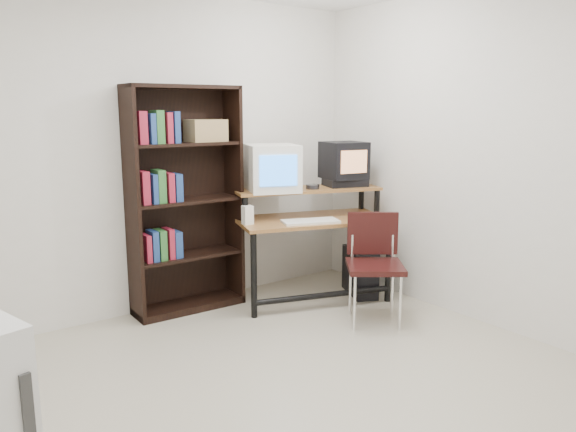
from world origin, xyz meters
TOP-DOWN VIEW (x-y plane):
  - floor at (0.00, 0.00)m, footprint 4.00×4.00m
  - back_wall at (0.00, 2.00)m, footprint 4.00×0.01m
  - right_wall at (2.00, 0.00)m, footprint 0.01×4.00m
  - computer_desk at (1.26, 1.43)m, footprint 1.44×1.02m
  - crt_monitor at (0.98, 1.63)m, footprint 0.55×0.55m
  - vcr at (1.65, 1.43)m, footprint 0.42×0.36m
  - crt_tv at (1.65, 1.46)m, footprint 0.41×0.41m
  - cd_spindle at (1.30, 1.47)m, footprint 0.14×0.14m
  - keyboard at (1.12, 1.27)m, footprint 0.51×0.36m
  - mousepad at (1.58, 1.22)m, footprint 0.28×0.26m
  - mouse at (1.60, 1.23)m, footprint 0.12×0.10m
  - desk_speaker at (0.66, 1.52)m, footprint 0.09×0.08m
  - pc_tower at (1.69, 1.25)m, footprint 0.37×0.49m
  - school_chair at (1.34, 0.73)m, footprint 0.60×0.60m
  - bookshelf at (0.25, 1.86)m, footprint 0.94×0.33m
  - wall_outlet at (1.99, 1.15)m, footprint 0.02×0.08m

SIDE VIEW (x-z plane):
  - floor at x=0.00m, z-range -0.01..0.00m
  - pc_tower at x=1.69m, z-range 0.00..0.42m
  - wall_outlet at x=1.99m, z-range 0.24..0.36m
  - school_chair at x=1.34m, z-range 0.10..0.96m
  - computer_desk at x=1.26m, z-range 0.21..1.19m
  - mousepad at x=1.58m, z-range 0.72..0.73m
  - keyboard at x=1.12m, z-range 0.72..0.75m
  - mouse at x=1.60m, z-range 0.73..0.76m
  - desk_speaker at x=0.66m, z-range 0.72..0.89m
  - bookshelf at x=0.25m, z-range 0.02..1.88m
  - cd_spindle at x=1.30m, z-range 0.97..1.02m
  - vcr at x=1.65m, z-range 0.97..1.05m
  - crt_monitor at x=0.98m, z-range 0.97..1.37m
  - crt_tv at x=1.65m, z-range 1.05..1.38m
  - back_wall at x=0.00m, z-range 0.00..2.60m
  - right_wall at x=2.00m, z-range 0.00..2.60m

